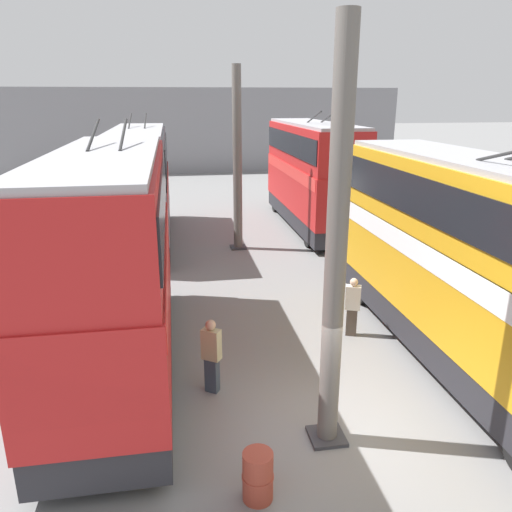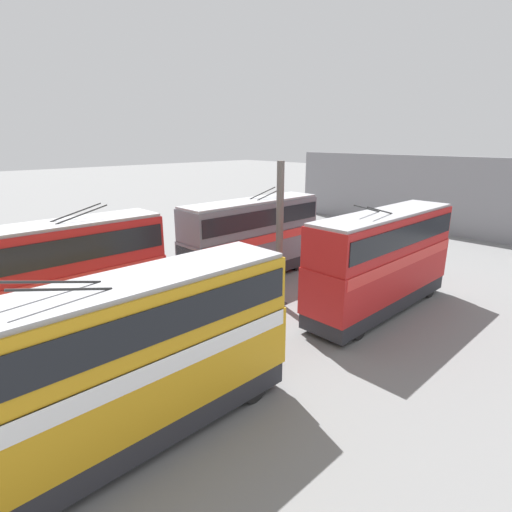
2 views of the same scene
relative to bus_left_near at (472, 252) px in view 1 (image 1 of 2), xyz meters
name	(u,v)px [view 1 (image 1 of 2)]	position (x,y,z in m)	size (l,w,h in m)	color
ground_plane	(324,432)	(-2.22, 4.26, -2.95)	(240.00, 240.00, 0.00)	slate
depot_back_wall	(202,131)	(35.11, 4.26, 0.72)	(0.50, 36.00, 7.34)	gray
support_column_near	(336,258)	(-2.39, 4.26, 0.84)	(0.70, 0.70, 7.82)	#605B56
support_column_far	(237,164)	(11.00, 4.26, 0.84)	(0.70, 0.70, 7.82)	#605B56
bus_left_near	(472,252)	(0.00, 0.00, 0.00)	(11.01, 2.54, 5.79)	black
bus_left_far	(312,169)	(14.33, 0.00, 0.08)	(10.48, 2.54, 5.94)	black
bus_right_near	(113,252)	(1.13, 8.52, 0.10)	(9.44, 2.54, 5.98)	black
bus_right_mid	(140,179)	(12.98, 8.52, -0.01)	(10.09, 2.54, 5.79)	black
person_by_right_row	(212,354)	(-0.33, 6.37, -1.99)	(0.43, 0.48, 1.80)	#384251
person_by_left_row	(353,305)	(1.89, 2.21, -2.03)	(0.38, 0.48, 1.73)	#473D33
oil_drum	(258,476)	(-3.71, 5.88, -2.49)	(0.55, 0.55, 0.90)	#933828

